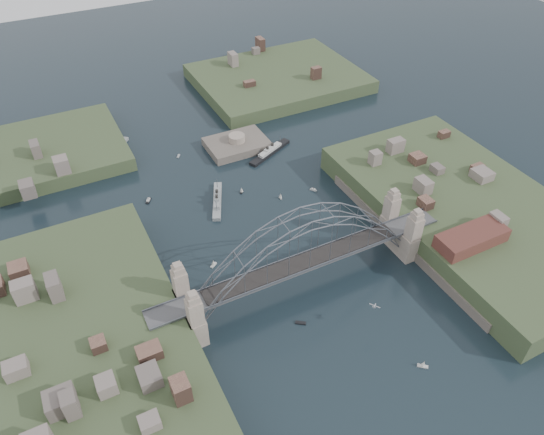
{
  "coord_description": "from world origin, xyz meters",
  "views": [
    {
      "loc": [
        -49.67,
        -79.47,
        103.07
      ],
      "look_at": [
        0.0,
        18.0,
        10.0
      ],
      "focal_mm": 33.7,
      "sensor_mm": 36.0,
      "label": 1
    }
  ],
  "objects_px": {
    "fort_island": "(237,149)",
    "ocean_liner": "(270,152)",
    "bridge": "(304,251)",
    "naval_cruiser_far": "(117,147)",
    "naval_cruiser_near": "(217,200)",
    "wharf_shed": "(472,238)"
  },
  "relations": [
    {
      "from": "fort_island",
      "to": "ocean_liner",
      "type": "relative_size",
      "value": 1.11
    },
    {
      "from": "bridge",
      "to": "fort_island",
      "type": "height_order",
      "value": "bridge"
    },
    {
      "from": "bridge",
      "to": "ocean_liner",
      "type": "xyz_separation_m",
      "value": [
        21.09,
        61.03,
        -11.54
      ]
    },
    {
      "from": "naval_cruiser_far",
      "to": "naval_cruiser_near",
      "type": "bearing_deg",
      "value": -65.68
    },
    {
      "from": "naval_cruiser_near",
      "to": "ocean_liner",
      "type": "relative_size",
      "value": 0.92
    },
    {
      "from": "bridge",
      "to": "ocean_liner",
      "type": "height_order",
      "value": "bridge"
    },
    {
      "from": "fort_island",
      "to": "wharf_shed",
      "type": "xyz_separation_m",
      "value": [
        32.0,
        -84.0,
        10.34
      ]
    },
    {
      "from": "ocean_liner",
      "to": "naval_cruiser_near",
      "type": "bearing_deg",
      "value": -147.5
    },
    {
      "from": "bridge",
      "to": "wharf_shed",
      "type": "xyz_separation_m",
      "value": [
        44.0,
        -14.0,
        -2.32
      ]
    },
    {
      "from": "fort_island",
      "to": "bridge",
      "type": "bearing_deg",
      "value": -99.73
    },
    {
      "from": "bridge",
      "to": "naval_cruiser_far",
      "type": "xyz_separation_m",
      "value": [
        -27.91,
        89.42,
        -11.58
      ]
    },
    {
      "from": "naval_cruiser_far",
      "to": "ocean_liner",
      "type": "height_order",
      "value": "ocean_liner"
    },
    {
      "from": "wharf_shed",
      "to": "ocean_liner",
      "type": "distance_m",
      "value": 78.99
    },
    {
      "from": "fort_island",
      "to": "naval_cruiser_far",
      "type": "height_order",
      "value": "fort_island"
    },
    {
      "from": "naval_cruiser_far",
      "to": "fort_island",
      "type": "bearing_deg",
      "value": -25.95
    },
    {
      "from": "naval_cruiser_far",
      "to": "wharf_shed",
      "type": "bearing_deg",
      "value": -55.19
    },
    {
      "from": "bridge",
      "to": "naval_cruiser_far",
      "type": "height_order",
      "value": "bridge"
    },
    {
      "from": "naval_cruiser_near",
      "to": "bridge",
      "type": "bearing_deg",
      "value": -80.78
    },
    {
      "from": "bridge",
      "to": "ocean_liner",
      "type": "relative_size",
      "value": 4.24
    },
    {
      "from": "bridge",
      "to": "fort_island",
      "type": "distance_m",
      "value": 72.14
    },
    {
      "from": "bridge",
      "to": "fort_island",
      "type": "xyz_separation_m",
      "value": [
        12.0,
        70.0,
        -12.66
      ]
    },
    {
      "from": "naval_cruiser_near",
      "to": "ocean_liner",
      "type": "xyz_separation_m",
      "value": [
        28.09,
        17.89,
        -0.09
      ]
    }
  ]
}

